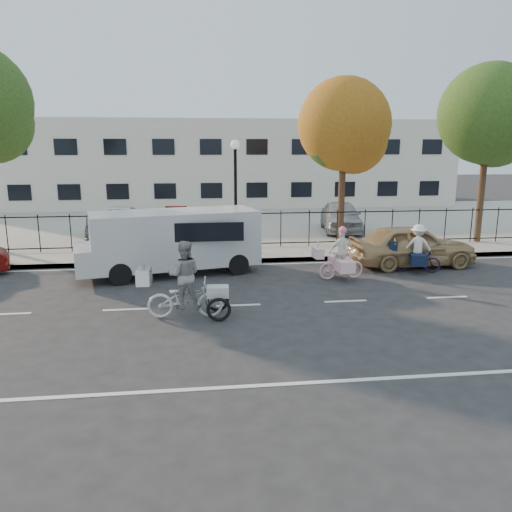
{
  "coord_description": "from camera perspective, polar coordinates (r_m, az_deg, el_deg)",
  "views": [
    {
      "loc": [
        -1.11,
        -12.93,
        4.24
      ],
      "look_at": [
        0.63,
        1.2,
        1.1
      ],
      "focal_mm": 35.0,
      "sensor_mm": 36.0,
      "label": 1
    }
  ],
  "objects": [
    {
      "name": "zebra_trike",
      "position": [
        12.63,
        -8.12,
        -3.67
      ],
      "size": [
        2.3,
        0.88,
        1.97
      ],
      "rotation": [
        0.0,
        0.0,
        1.53
      ],
      "color": "white",
      "rests_on": "ground"
    },
    {
      "name": "lot_car_b",
      "position": [
        24.16,
        -15.46,
        3.83
      ],
      "size": [
        2.31,
        4.81,
        1.32
      ],
      "primitive_type": "imported",
      "rotation": [
        0.0,
        0.0,
        0.03
      ],
      "color": "white",
      "rests_on": "parking_lot"
    },
    {
      "name": "ground",
      "position": [
        13.65,
        -2.01,
        -5.66
      ],
      "size": [
        120.0,
        120.0,
        0.0
      ],
      "primitive_type": "plane",
      "color": "#333334"
    },
    {
      "name": "pedestrian",
      "position": [
        20.16,
        -17.95,
        2.48
      ],
      "size": [
        0.71,
        0.62,
        1.63
      ],
      "primitive_type": "imported",
      "rotation": [
        0.0,
        0.0,
        3.62
      ],
      "color": "black",
      "rests_on": "sidewalk"
    },
    {
      "name": "road_markings",
      "position": [
        13.65,
        -2.01,
        -5.64
      ],
      "size": [
        60.0,
        9.52,
        0.01
      ],
      "primitive_type": null,
      "color": "silver",
      "rests_on": "ground"
    },
    {
      "name": "iron_fence",
      "position": [
        20.43,
        -3.8,
        3.0
      ],
      "size": [
        58.0,
        0.06,
        1.5
      ],
      "primitive_type": null,
      "color": "black",
      "rests_on": "sidewalk"
    },
    {
      "name": "lamppost",
      "position": [
        19.82,
        -2.37,
        9.17
      ],
      "size": [
        0.36,
        0.36,
        4.33
      ],
      "color": "black",
      "rests_on": "sidewalk"
    },
    {
      "name": "curb",
      "position": [
        18.49,
        -3.39,
        -0.6
      ],
      "size": [
        60.0,
        0.1,
        0.15
      ],
      "primitive_type": "cube",
      "color": "#A8A399",
      "rests_on": "ground"
    },
    {
      "name": "bull_bike",
      "position": [
        17.92,
        17.86,
        0.31
      ],
      "size": [
        1.83,
        1.29,
        1.65
      ],
      "rotation": [
        0.0,
        0.0,
        1.28
      ],
      "color": "#141038",
      "rests_on": "ground"
    },
    {
      "name": "lot_car_d",
      "position": [
        24.83,
        9.68,
        4.5
      ],
      "size": [
        2.39,
        4.55,
        1.48
      ],
      "primitive_type": "imported",
      "rotation": [
        0.0,
        0.0,
        -0.15
      ],
      "color": "#A3A5AA",
      "rests_on": "parking_lot"
    },
    {
      "name": "tree_mid",
      "position": [
        21.63,
        10.34,
        14.07
      ],
      "size": [
        3.84,
        3.84,
        7.04
      ],
      "color": "#442D1D",
      "rests_on": "ground"
    },
    {
      "name": "white_van",
      "position": [
        17.02,
        -9.6,
        1.89
      ],
      "size": [
        6.34,
        3.19,
        2.13
      ],
      "rotation": [
        0.0,
        0.0,
        0.22
      ],
      "color": "silver",
      "rests_on": "ground"
    },
    {
      "name": "lot_car_c",
      "position": [
        23.12,
        -17.13,
        3.2
      ],
      "size": [
        1.76,
        3.78,
        1.2
      ],
      "primitive_type": "imported",
      "rotation": [
        0.0,
        0.0,
        0.14
      ],
      "color": "#45494C",
      "rests_on": "parking_lot"
    },
    {
      "name": "unicorn_bike",
      "position": [
        16.38,
        9.65,
        -0.42
      ],
      "size": [
        1.74,
        1.22,
        1.74
      ],
      "rotation": [
        0.0,
        0.0,
        1.67
      ],
      "color": "#FDC0CC",
      "rests_on": "ground"
    },
    {
      "name": "tree_east",
      "position": [
        23.81,
        25.25,
        13.97
      ],
      "size": [
        4.17,
        4.17,
        7.64
      ],
      "color": "#442D1D",
      "rests_on": "ground"
    },
    {
      "name": "sidewalk",
      "position": [
        19.51,
        -3.58,
        0.09
      ],
      "size": [
        60.0,
        2.2,
        0.15
      ],
      "primitive_type": "cube",
      "color": "#A8A399",
      "rests_on": "ground"
    },
    {
      "name": "parking_lot",
      "position": [
        28.26,
        -4.69,
        3.92
      ],
      "size": [
        60.0,
        15.6,
        0.15
      ],
      "primitive_type": "cube",
      "color": "#A8A399",
      "rests_on": "ground"
    },
    {
      "name": "building",
      "position": [
        37.96,
        -5.42,
        10.51
      ],
      "size": [
        34.0,
        10.0,
        6.0
      ],
      "primitive_type": "cube",
      "color": "silver",
      "rests_on": "ground"
    },
    {
      "name": "gold_sedan",
      "position": [
        18.73,
        17.36,
        1.16
      ],
      "size": [
        4.54,
        2.0,
        1.52
      ],
      "primitive_type": "imported",
      "rotation": [
        0.0,
        0.0,
        1.62
      ],
      "color": "tan",
      "rests_on": "ground"
    },
    {
      "name": "street_sign",
      "position": [
        19.94,
        -9.09,
        4.14
      ],
      "size": [
        0.85,
        0.06,
        1.8
      ],
      "color": "black",
      "rests_on": "sidewalk"
    }
  ]
}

